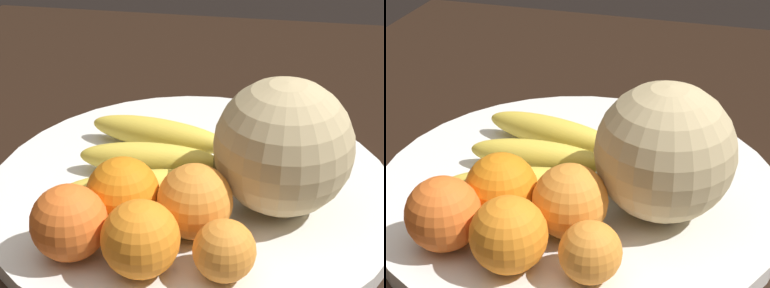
{
  "view_description": "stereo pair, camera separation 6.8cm",
  "coord_description": "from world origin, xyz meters",
  "views": [
    {
      "loc": [
        -0.55,
        -0.11,
        1.12
      ],
      "look_at": [
        0.03,
        -0.01,
        0.78
      ],
      "focal_mm": 60.0,
      "sensor_mm": 36.0,
      "label": 1
    },
    {
      "loc": [
        -0.54,
        -0.18,
        1.12
      ],
      "look_at": [
        0.03,
        -0.01,
        0.78
      ],
      "focal_mm": 60.0,
      "sensor_mm": 36.0,
      "label": 2
    }
  ],
  "objects": [
    {
      "name": "produce_tag",
      "position": [
        -0.03,
        -0.0,
        0.73
      ],
      "size": [
        0.07,
        0.06,
        0.0
      ],
      "rotation": [
        0.0,
        0.0,
        -0.68
      ],
      "color": "white",
      "rests_on": "fruit_bowl"
    },
    {
      "name": "melon",
      "position": [
        0.01,
        -0.11,
        0.8
      ],
      "size": [
        0.14,
        0.14,
        0.14
      ],
      "color": "tan",
      "rests_on": "fruit_bowl"
    },
    {
      "name": "orange_front_left",
      "position": [
        -0.05,
        -0.03,
        0.76
      ],
      "size": [
        0.07,
        0.07,
        0.07
      ],
      "color": "orange",
      "rests_on": "fruit_bowl"
    },
    {
      "name": "orange_back_left",
      "position": [
        -0.11,
        -0.07,
        0.76
      ],
      "size": [
        0.06,
        0.06,
        0.06
      ],
      "color": "orange",
      "rests_on": "fruit_bowl"
    },
    {
      "name": "fruit_bowl",
      "position": [
        0.03,
        -0.01,
        0.72
      ],
      "size": [
        0.45,
        0.45,
        0.02
      ],
      "color": "white",
      "rests_on": "kitchen_table"
    },
    {
      "name": "kitchen_table",
      "position": [
        0.0,
        0.0,
        0.62
      ],
      "size": [
        1.34,
        1.0,
        0.71
      ],
      "color": "black",
      "rests_on": "ground_plane"
    },
    {
      "name": "orange_front_right",
      "position": [
        -0.05,
        0.04,
        0.76
      ],
      "size": [
        0.07,
        0.07,
        0.07
      ],
      "color": "orange",
      "rests_on": "fruit_bowl"
    },
    {
      "name": "orange_mid_center",
      "position": [
        -0.12,
        0.01,
        0.76
      ],
      "size": [
        0.07,
        0.07,
        0.07
      ],
      "color": "orange",
      "rests_on": "fruit_bowl"
    },
    {
      "name": "banana_bunch",
      "position": [
        0.05,
        0.03,
        0.75
      ],
      "size": [
        0.19,
        0.19,
        0.04
      ],
      "rotation": [
        0.0,
        0.0,
        7.91
      ],
      "color": "brown",
      "rests_on": "fruit_bowl"
    },
    {
      "name": "orange_back_right",
      "position": [
        -0.1,
        0.08,
        0.76
      ],
      "size": [
        0.07,
        0.07,
        0.07
      ],
      "color": "orange",
      "rests_on": "fruit_bowl"
    }
  ]
}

